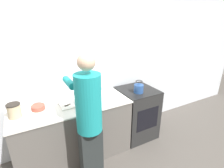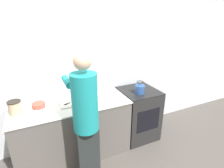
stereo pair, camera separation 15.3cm
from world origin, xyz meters
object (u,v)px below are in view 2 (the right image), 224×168
(person, at_px, (86,119))
(canister_jar, at_px, (15,108))
(oven, at_px, (138,113))
(kettle, at_px, (140,88))
(knife, at_px, (72,102))
(bowl_prep, at_px, (39,105))
(cutting_board, at_px, (74,103))

(person, distance_m, canister_jar, 0.96)
(oven, distance_m, person, 1.34)
(kettle, bearing_deg, oven, 59.71)
(kettle, bearing_deg, knife, 173.13)
(oven, relative_size, bowl_prep, 5.08)
(person, distance_m, knife, 0.59)
(oven, distance_m, bowl_prep, 1.66)
(knife, xyz_separation_m, canister_jar, (-0.72, 0.00, 0.07))
(knife, relative_size, bowl_prep, 1.37)
(kettle, distance_m, canister_jar, 1.82)
(kettle, xyz_separation_m, canister_jar, (-1.81, 0.13, -0.00))
(person, relative_size, canister_jar, 9.40)
(knife, distance_m, kettle, 1.10)
(knife, distance_m, bowl_prep, 0.45)
(kettle, bearing_deg, person, -156.71)
(person, bearing_deg, bowl_prep, 126.03)
(cutting_board, xyz_separation_m, bowl_prep, (-0.47, 0.08, 0.02))
(oven, bearing_deg, cutting_board, 178.85)
(oven, bearing_deg, canister_jar, 179.04)
(person, relative_size, knife, 7.11)
(oven, height_order, cutting_board, cutting_board)
(bowl_prep, bearing_deg, knife, -9.75)
(cutting_board, height_order, bowl_prep, bowl_prep)
(knife, bearing_deg, oven, -22.96)
(person, height_order, canister_jar, person)
(canister_jar, bearing_deg, bowl_prep, 14.53)
(knife, relative_size, canister_jar, 1.32)
(knife, bearing_deg, cutting_board, -31.43)
(cutting_board, xyz_separation_m, knife, (-0.03, 0.01, 0.01))
(oven, relative_size, canister_jar, 4.89)
(knife, bearing_deg, canister_jar, 158.11)
(knife, relative_size, kettle, 1.21)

